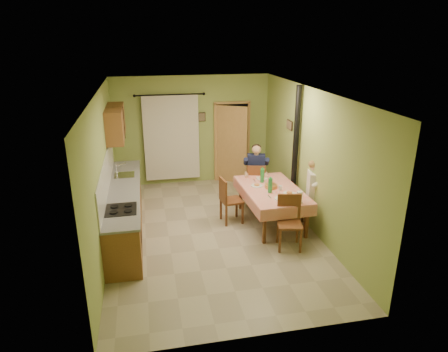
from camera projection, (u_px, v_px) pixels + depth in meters
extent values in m
cube|color=tan|center=(213.00, 232.00, 8.05)|extent=(4.00, 6.00, 0.01)
cube|color=#96AB58|center=(192.00, 130.00, 10.34)|extent=(4.00, 0.04, 2.80)
cube|color=#96AB58|center=(255.00, 243.00, 4.81)|extent=(4.00, 0.04, 2.80)
cube|color=#96AB58|center=(103.00, 173.00, 7.20)|extent=(0.04, 6.00, 2.80)
cube|color=#96AB58|center=(311.00, 160.00, 7.95)|extent=(0.04, 6.00, 2.80)
cube|color=white|center=(211.00, 92.00, 7.10)|extent=(4.00, 6.00, 0.04)
cube|color=brown|center=(125.00, 211.00, 7.95)|extent=(0.60, 3.60, 0.88)
cube|color=gray|center=(123.00, 190.00, 7.79)|extent=(0.64, 3.64, 0.04)
cube|color=white|center=(107.00, 175.00, 7.63)|extent=(0.02, 3.60, 0.66)
cube|color=silver|center=(124.00, 175.00, 8.52)|extent=(0.42, 0.42, 0.03)
cube|color=black|center=(121.00, 209.00, 6.86)|extent=(0.52, 0.56, 0.02)
cube|color=black|center=(141.00, 232.00, 7.08)|extent=(0.01, 0.55, 0.55)
cube|color=brown|center=(115.00, 123.00, 8.61)|extent=(0.35, 1.40, 0.70)
cylinder|color=black|center=(170.00, 95.00, 9.80)|extent=(1.70, 0.04, 0.04)
cube|color=silver|center=(172.00, 138.00, 10.19)|extent=(1.40, 0.06, 2.20)
cube|color=black|center=(232.00, 142.00, 10.65)|extent=(0.84, 0.03, 2.06)
cube|color=tan|center=(215.00, 143.00, 10.55)|extent=(0.06, 0.06, 2.12)
cube|color=tan|center=(248.00, 142.00, 10.72)|extent=(0.06, 0.06, 2.12)
cube|color=tan|center=(232.00, 103.00, 10.27)|extent=(0.96, 0.06, 0.06)
cube|color=tan|center=(232.00, 145.00, 10.44)|extent=(0.74, 0.43, 2.04)
cube|color=#E38979|center=(272.00, 190.00, 8.22)|extent=(1.20, 1.93, 0.04)
cube|color=#E38979|center=(289.00, 213.00, 7.40)|extent=(1.12, 0.06, 0.22)
cube|color=#E38979|center=(257.00, 179.00, 9.12)|extent=(1.12, 0.06, 0.22)
cube|color=#E38979|center=(246.00, 197.00, 8.13)|extent=(0.09, 1.89, 0.22)
cube|color=#E38979|center=(297.00, 192.00, 8.38)|extent=(0.09, 1.89, 0.22)
cylinder|color=white|center=(262.00, 178.00, 8.77)|extent=(0.25, 0.25, 0.02)
ellipsoid|color=#CC7233|center=(262.00, 178.00, 8.76)|extent=(0.12, 0.12, 0.05)
cylinder|color=white|center=(284.00, 199.00, 7.68)|extent=(0.25, 0.25, 0.02)
ellipsoid|color=#CC7233|center=(284.00, 198.00, 7.68)|extent=(0.12, 0.12, 0.05)
cylinder|color=white|center=(289.00, 193.00, 7.95)|extent=(0.25, 0.25, 0.02)
ellipsoid|color=#CC7233|center=(289.00, 192.00, 7.95)|extent=(0.12, 0.12, 0.05)
cylinder|color=white|center=(257.00, 186.00, 8.36)|extent=(0.25, 0.25, 0.02)
ellipsoid|color=#CC7233|center=(257.00, 185.00, 8.35)|extent=(0.12, 0.12, 0.05)
cylinder|color=#C97F36|center=(271.00, 186.00, 8.25)|extent=(0.26, 0.26, 0.08)
cylinder|color=white|center=(282.00, 199.00, 7.71)|extent=(0.28, 0.28, 0.02)
cube|color=tan|center=(281.00, 198.00, 7.69)|extent=(0.07, 0.05, 0.03)
cube|color=tan|center=(284.00, 198.00, 7.68)|extent=(0.07, 0.07, 0.03)
cube|color=tan|center=(284.00, 198.00, 7.70)|extent=(0.07, 0.06, 0.03)
cube|color=tan|center=(283.00, 197.00, 7.74)|extent=(0.06, 0.05, 0.03)
cylinder|color=silver|center=(280.00, 188.00, 8.13)|extent=(0.07, 0.07, 0.10)
cylinder|color=silver|center=(271.00, 180.00, 8.57)|extent=(0.07, 0.07, 0.10)
cylinder|color=white|center=(299.00, 197.00, 7.50)|extent=(0.11, 0.11, 0.22)
cylinder|color=silver|center=(300.00, 195.00, 7.49)|extent=(0.02, 0.02, 0.30)
cube|color=brown|center=(256.00, 184.00, 9.27)|extent=(0.51, 0.51, 0.04)
cube|color=brown|center=(256.00, 176.00, 9.00)|extent=(0.42, 0.14, 0.48)
cube|color=brown|center=(290.00, 224.00, 7.31)|extent=(0.52, 0.52, 0.04)
cube|color=brown|center=(289.00, 206.00, 7.41)|extent=(0.43, 0.13, 0.50)
cube|color=brown|center=(313.00, 204.00, 8.17)|extent=(0.50, 0.50, 0.04)
cube|color=brown|center=(324.00, 193.00, 8.07)|extent=(0.14, 0.40, 0.47)
cube|color=brown|center=(232.00, 201.00, 8.34)|extent=(0.47, 0.47, 0.04)
cube|color=brown|center=(223.00, 190.00, 8.20)|extent=(0.09, 0.42, 0.48)
cube|color=#141938|center=(256.00, 182.00, 9.14)|extent=(0.45, 0.47, 0.16)
cube|color=#141938|center=(256.00, 166.00, 9.15)|extent=(0.44, 0.31, 0.54)
sphere|color=tan|center=(257.00, 150.00, 9.01)|extent=(0.21, 0.21, 0.21)
ellipsoid|color=black|center=(257.00, 147.00, 9.03)|extent=(0.21, 0.21, 0.16)
cube|color=silver|center=(319.00, 201.00, 8.14)|extent=(0.48, 0.45, 0.16)
cube|color=silver|center=(314.00, 185.00, 8.02)|extent=(0.31, 0.44, 0.54)
sphere|color=tan|center=(316.00, 166.00, 7.89)|extent=(0.21, 0.21, 0.21)
ellipsoid|color=olive|center=(314.00, 164.00, 7.88)|extent=(0.21, 0.21, 0.16)
cylinder|color=black|center=(295.00, 152.00, 8.48)|extent=(0.12, 0.12, 2.80)
cylinder|color=black|center=(292.00, 206.00, 8.90)|extent=(0.24, 0.24, 0.30)
cube|color=black|center=(202.00, 117.00, 10.24)|extent=(0.19, 0.03, 0.23)
cube|color=brown|center=(290.00, 125.00, 8.89)|extent=(0.03, 0.31, 0.21)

